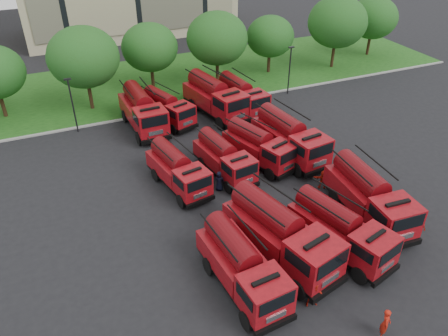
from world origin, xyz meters
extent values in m
plane|color=black|center=(0.00, 0.00, 0.00)|extent=(140.00, 140.00, 0.00)
cube|color=#174412|center=(0.00, 26.00, 0.06)|extent=(70.00, 16.00, 0.12)
cube|color=gray|center=(0.00, 17.90, 0.07)|extent=(70.00, 0.30, 0.14)
cylinder|color=#382314|center=(-16.00, 23.00, 1.19)|extent=(0.36, 0.36, 2.38)
cylinder|color=#382314|center=(-8.00, 21.50, 1.40)|extent=(0.36, 0.36, 2.80)
ellipsoid|color=#204814|center=(-8.00, 21.50, 5.36)|extent=(6.72, 6.72, 5.71)
cylinder|color=#382314|center=(-1.00, 24.00, 1.22)|extent=(0.36, 0.36, 2.45)
ellipsoid|color=#204814|center=(-1.00, 24.00, 4.69)|extent=(5.88, 5.88, 5.00)
cylinder|color=#382314|center=(6.00, 22.50, 1.36)|extent=(0.36, 0.36, 2.73)
ellipsoid|color=#204814|center=(6.00, 22.50, 5.23)|extent=(6.55, 6.55, 5.57)
cylinder|color=#382314|center=(13.00, 23.50, 1.14)|extent=(0.36, 0.36, 2.27)
ellipsoid|color=#204814|center=(13.00, 23.50, 4.36)|extent=(5.46, 5.46, 4.64)
cylinder|color=#382314|center=(21.00, 22.00, 1.43)|extent=(0.36, 0.36, 2.87)
ellipsoid|color=#204814|center=(21.00, 22.00, 5.49)|extent=(6.89, 6.89, 5.85)
cylinder|color=#382314|center=(28.00, 24.00, 1.26)|extent=(0.36, 0.36, 2.52)
ellipsoid|color=#204814|center=(28.00, 24.00, 4.82)|extent=(6.05, 6.05, 5.14)
cylinder|color=black|center=(-10.00, 17.20, 2.50)|extent=(0.14, 0.14, 5.00)
cube|color=black|center=(-10.00, 17.20, 5.05)|extent=(0.60, 0.25, 0.12)
cylinder|color=black|center=(12.00, 17.20, 2.50)|extent=(0.14, 0.14, 5.00)
cube|color=black|center=(12.00, 17.20, 5.05)|extent=(0.60, 0.25, 0.12)
cube|color=black|center=(-4.10, -5.25, 0.63)|extent=(2.80, 6.96, 0.29)
cube|color=black|center=(-3.81, -8.69, 0.58)|extent=(2.44, 0.45, 0.34)
cube|color=maroon|center=(-3.90, -7.57, 1.72)|extent=(2.55, 2.33, 1.89)
cube|color=black|center=(-3.81, -8.66, 2.16)|extent=(2.04, 0.22, 0.83)
cube|color=maroon|center=(-4.19, -4.19, 1.41)|extent=(2.75, 4.65, 1.26)
cylinder|color=#56060A|center=(-4.19, -4.19, 2.44)|extent=(1.79, 4.19, 1.46)
cylinder|color=black|center=(-5.00, -7.86, 0.53)|extent=(0.43, 1.09, 1.07)
cylinder|color=black|center=(-2.77, -7.67, 0.53)|extent=(0.43, 1.09, 1.07)
cylinder|color=black|center=(-5.36, -3.60, 0.53)|extent=(0.43, 1.09, 1.07)
cylinder|color=black|center=(-3.13, -3.42, 0.53)|extent=(0.43, 1.09, 1.07)
cube|color=black|center=(-1.04, -4.03, 0.72)|extent=(4.38, 8.17, 0.33)
cube|color=black|center=(-0.08, -7.86, 0.67)|extent=(2.76, 0.95, 0.39)
cube|color=maroon|center=(-0.39, -6.62, 1.97)|extent=(3.24, 3.04, 2.17)
cube|color=black|center=(-0.09, -7.82, 2.47)|extent=(2.28, 0.62, 0.95)
cube|color=maroon|center=(-1.34, -2.84, 1.61)|extent=(3.89, 5.62, 1.45)
cylinder|color=#56060A|center=(-1.34, -2.84, 2.79)|extent=(2.76, 4.94, 1.67)
cylinder|color=black|center=(-1.58, -7.14, 0.61)|extent=(0.68, 1.28, 1.22)
cylinder|color=black|center=(0.90, -6.52, 0.61)|extent=(0.68, 1.28, 1.22)
cylinder|color=black|center=(-2.77, -2.40, 0.61)|extent=(0.68, 1.28, 1.22)
cylinder|color=black|center=(-0.29, -1.77, 0.61)|extent=(0.68, 1.28, 1.22)
cube|color=black|center=(2.59, -4.90, 0.63)|extent=(3.89, 7.10, 0.29)
cube|color=black|center=(3.47, -8.21, 0.58)|extent=(2.39, 0.85, 0.34)
cube|color=maroon|center=(3.19, -7.14, 1.71)|extent=(2.83, 2.66, 1.88)
cube|color=black|center=(3.46, -8.18, 2.15)|extent=(1.97, 0.57, 0.82)
cube|color=maroon|center=(2.32, -3.88, 1.40)|extent=(3.43, 4.90, 1.25)
cylinder|color=#56060A|center=(2.32, -3.88, 2.42)|extent=(2.44, 4.29, 1.45)
cylinder|color=black|center=(2.16, -7.61, 0.53)|extent=(0.60, 1.11, 1.06)
cylinder|color=black|center=(4.31, -7.04, 0.53)|extent=(0.60, 1.11, 1.06)
cylinder|color=black|center=(1.07, -3.51, 0.53)|extent=(0.60, 1.11, 1.06)
cylinder|color=black|center=(3.21, -2.94, 0.53)|extent=(0.60, 1.11, 1.06)
cube|color=black|center=(6.24, -3.01, 0.68)|extent=(2.91, 7.52, 0.32)
cube|color=black|center=(6.00, -6.74, 0.63)|extent=(2.64, 0.44, 0.37)
cube|color=maroon|center=(6.08, -5.53, 1.87)|extent=(2.73, 2.48, 2.05)
cube|color=black|center=(6.00, -6.71, 2.34)|extent=(2.21, 0.20, 0.90)
cube|color=maroon|center=(6.32, -1.85, 1.53)|extent=(2.90, 5.01, 1.37)
cylinder|color=#56060A|center=(6.32, -1.85, 2.65)|extent=(1.87, 4.52, 1.58)
cylinder|color=black|center=(4.85, -5.66, 0.58)|extent=(0.44, 1.18, 1.16)
cylinder|color=black|center=(7.27, -5.82, 0.58)|extent=(0.44, 1.18, 1.16)
cylinder|color=black|center=(5.16, -1.04, 0.58)|extent=(0.44, 1.18, 1.16)
cylinder|color=black|center=(7.58, -1.20, 0.58)|extent=(0.44, 1.18, 1.16)
cube|color=black|center=(-4.26, 5.38, 0.58)|extent=(3.20, 6.57, 0.27)
cube|color=black|center=(-3.66, 2.24, 0.54)|extent=(2.25, 0.64, 0.31)
cube|color=maroon|center=(-3.86, 3.26, 1.60)|extent=(2.53, 2.35, 1.75)
cube|color=black|center=(-3.67, 2.27, 2.00)|extent=(1.86, 0.40, 0.76)
cube|color=maroon|center=(-4.44, 6.35, 1.30)|extent=(2.93, 4.47, 1.17)
cylinder|color=#56060A|center=(-4.44, 6.35, 2.26)|extent=(2.03, 3.96, 1.35)
cylinder|color=black|center=(-4.84, 2.89, 0.49)|extent=(0.49, 1.03, 0.99)
cylinder|color=black|center=(-2.81, 3.28, 0.49)|extent=(0.49, 1.03, 0.99)
cylinder|color=black|center=(-5.58, 6.78, 0.49)|extent=(0.49, 1.03, 0.99)
cylinder|color=black|center=(-3.54, 7.16, 0.49)|extent=(0.49, 1.03, 0.99)
cube|color=black|center=(-0.48, 5.58, 0.57)|extent=(2.92, 6.40, 0.26)
cube|color=black|center=(-0.01, 2.49, 0.53)|extent=(2.21, 0.55, 0.31)
cube|color=maroon|center=(-0.17, 3.49, 1.56)|extent=(2.42, 2.24, 1.72)
cube|color=black|center=(-0.02, 2.52, 1.96)|extent=(1.83, 0.32, 0.75)
cube|color=maroon|center=(-0.63, 6.54, 1.28)|extent=(2.74, 4.33, 1.14)
cylinder|color=#56060A|center=(-0.63, 6.54, 2.21)|extent=(1.86, 3.85, 1.32)
cylinder|color=black|center=(-1.14, 3.17, 0.48)|extent=(0.45, 1.00, 0.97)
cylinder|color=black|center=(0.86, 3.47, 0.48)|extent=(0.45, 1.00, 0.97)
cylinder|color=black|center=(-1.72, 7.00, 0.48)|extent=(0.45, 1.00, 0.97)
cylinder|color=black|center=(0.28, 7.30, 0.48)|extent=(0.45, 1.00, 0.97)
cube|color=black|center=(2.70, 6.03, 0.60)|extent=(4.00, 6.78, 0.28)
cube|color=black|center=(3.70, 2.92, 0.55)|extent=(2.26, 0.93, 0.32)
cube|color=maroon|center=(3.38, 3.92, 1.63)|extent=(2.77, 2.62, 1.80)
cube|color=black|center=(3.70, 2.94, 2.05)|extent=(1.85, 0.64, 0.78)
cube|color=maroon|center=(2.38, 6.99, 1.34)|extent=(3.45, 4.73, 1.20)
cylinder|color=#56060A|center=(2.38, 6.99, 2.31)|extent=(2.51, 4.11, 1.38)
cylinder|color=black|center=(2.43, 3.42, 0.51)|extent=(0.62, 1.06, 1.01)
cylinder|color=black|center=(4.44, 4.07, 0.51)|extent=(0.62, 1.06, 1.01)
cylinder|color=black|center=(1.18, 7.28, 0.51)|extent=(0.62, 1.06, 1.01)
cylinder|color=black|center=(3.19, 7.93, 0.51)|extent=(0.62, 1.06, 1.01)
cube|color=black|center=(5.43, 5.92, 0.70)|extent=(3.41, 7.75, 0.32)
cube|color=black|center=(5.93, 2.15, 0.64)|extent=(2.69, 0.61, 0.37)
cube|color=maroon|center=(5.77, 3.37, 1.90)|extent=(2.91, 2.68, 2.09)
cube|color=black|center=(5.92, 2.18, 2.38)|extent=(2.24, 0.34, 0.91)
cube|color=maroon|center=(5.28, 7.09, 1.55)|extent=(3.24, 5.22, 1.39)
cylinder|color=#56060A|center=(5.28, 7.09, 2.69)|extent=(2.18, 4.67, 1.61)
cylinder|color=black|center=(4.57, 3.00, 0.59)|extent=(0.52, 1.22, 1.18)
cylinder|color=black|center=(7.01, 3.32, 0.59)|extent=(0.52, 1.22, 1.18)
cylinder|color=black|center=(3.96, 7.67, 0.59)|extent=(0.52, 1.22, 1.18)
cylinder|color=black|center=(6.40, 7.99, 0.59)|extent=(0.52, 1.22, 1.18)
cube|color=black|center=(-4.25, 15.53, 0.69)|extent=(2.77, 7.57, 0.32)
cube|color=black|center=(-4.09, 11.74, 0.64)|extent=(2.68, 0.38, 0.37)
cube|color=maroon|center=(-4.14, 12.97, 1.90)|extent=(2.71, 2.46, 2.08)
cube|color=black|center=(-4.09, 11.77, 2.38)|extent=(2.24, 0.15, 0.91)
cube|color=maroon|center=(-4.30, 16.70, 1.55)|extent=(2.82, 5.02, 1.39)
cylinder|color=#56060A|center=(-4.30, 16.70, 2.68)|extent=(1.79, 4.55, 1.60)
cylinder|color=black|center=(-5.36, 12.70, 0.59)|extent=(0.42, 1.19, 1.17)
cylinder|color=black|center=(-2.90, 12.81, 0.59)|extent=(0.42, 1.19, 1.17)
cylinder|color=black|center=(-5.56, 17.40, 0.59)|extent=(0.42, 1.19, 1.17)
cylinder|color=black|center=(-3.10, 17.50, 0.59)|extent=(0.42, 1.19, 1.17)
cube|color=black|center=(-1.86, 15.79, 0.57)|extent=(3.91, 6.50, 0.26)
cube|color=black|center=(-0.85, 12.82, 0.53)|extent=(2.16, 0.92, 0.31)
cube|color=maroon|center=(-1.18, 13.79, 1.57)|extent=(2.67, 2.53, 1.72)
cube|color=black|center=(-0.86, 12.85, 1.96)|extent=(1.77, 0.64, 0.75)
cube|color=maroon|center=(-2.18, 16.71, 1.28)|extent=(3.35, 4.54, 1.15)
cylinder|color=#56060A|center=(-2.18, 16.71, 2.22)|extent=(2.45, 3.94, 1.32)
cylinder|color=black|center=(-2.09, 13.29, 0.49)|extent=(0.61, 1.02, 0.97)
cylinder|color=black|center=(-0.16, 13.95, 0.49)|extent=(0.61, 1.02, 0.97)
cylinder|color=black|center=(-3.34, 16.97, 0.49)|extent=(0.61, 1.02, 0.97)
cylinder|color=black|center=(-1.41, 17.62, 0.49)|extent=(0.61, 1.02, 0.97)
cube|color=black|center=(2.84, 15.54, 0.72)|extent=(4.05, 8.15, 0.33)
cube|color=black|center=(3.62, 11.66, 0.67)|extent=(2.78, 0.82, 0.39)
cube|color=maroon|center=(3.37, 12.92, 1.98)|extent=(3.16, 2.94, 2.17)
cube|color=black|center=(3.61, 11.70, 2.48)|extent=(2.30, 0.52, 0.95)
cube|color=maroon|center=(2.60, 16.74, 1.61)|extent=(3.69, 5.56, 1.45)
cylinder|color=#56060A|center=(2.60, 16.74, 2.80)|extent=(2.56, 4.92, 1.67)
cylinder|color=black|center=(2.15, 12.45, 0.61)|extent=(0.62, 1.28, 1.23)
cylinder|color=black|center=(4.67, 12.95, 0.61)|extent=(0.62, 1.28, 1.23)
cylinder|color=black|center=(1.19, 17.25, 0.61)|extent=(0.62, 1.28, 1.23)
cylinder|color=black|center=(3.70, 17.76, 0.61)|extent=(0.62, 1.28, 1.23)
cube|color=black|center=(5.56, 15.38, 0.63)|extent=(3.03, 7.01, 0.29)
cube|color=black|center=(5.97, 11.96, 0.58)|extent=(2.44, 0.53, 0.34)
cube|color=maroon|center=(5.84, 13.07, 1.72)|extent=(2.61, 2.40, 1.89)
cube|color=black|center=(5.97, 11.99, 2.16)|extent=(2.03, 0.29, 0.82)
cube|color=maroon|center=(5.43, 16.44, 1.41)|extent=(2.89, 4.71, 1.26)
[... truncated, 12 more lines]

